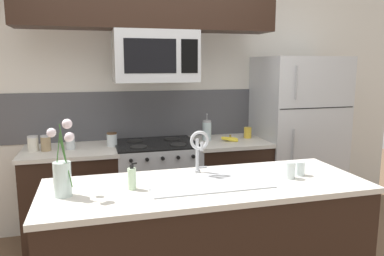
% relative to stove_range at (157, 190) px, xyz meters
% --- Properties ---
extents(rear_partition, '(5.20, 0.10, 2.60)m').
position_rel_stove_range_xyz_m(rear_partition, '(0.30, 0.38, 0.84)').
color(rear_partition, silver).
rests_on(rear_partition, ground).
extents(splash_band, '(3.06, 0.01, 0.48)m').
position_rel_stove_range_xyz_m(splash_band, '(-0.00, 0.32, 0.69)').
color(splash_band, '#4C4C51').
rests_on(splash_band, rear_partition).
extents(back_counter_left, '(0.83, 0.65, 0.91)m').
position_rel_stove_range_xyz_m(back_counter_left, '(-0.78, 0.00, -0.01)').
color(back_counter_left, black).
rests_on(back_counter_left, ground).
extents(back_counter_right, '(0.73, 0.65, 0.91)m').
position_rel_stove_range_xyz_m(back_counter_right, '(0.73, 0.00, -0.01)').
color(back_counter_right, black).
rests_on(back_counter_right, ground).
extents(stove_range, '(0.76, 0.64, 0.93)m').
position_rel_stove_range_xyz_m(stove_range, '(0.00, 0.00, 0.00)').
color(stove_range, '#B7BABF').
rests_on(stove_range, ground).
extents(microwave, '(0.74, 0.40, 0.45)m').
position_rel_stove_range_xyz_m(microwave, '(0.00, -0.02, 1.26)').
color(microwave, '#B7BABF').
extents(refrigerator, '(0.82, 0.74, 1.73)m').
position_rel_stove_range_xyz_m(refrigerator, '(1.49, 0.02, 0.40)').
color(refrigerator, '#B7BABF').
rests_on(refrigerator, ground).
extents(storage_jar_tall, '(0.09, 0.09, 0.13)m').
position_rel_stove_range_xyz_m(storage_jar_tall, '(-1.08, 0.00, 0.51)').
color(storage_jar_tall, silver).
rests_on(storage_jar_tall, back_counter_left).
extents(storage_jar_medium, '(0.08, 0.08, 0.14)m').
position_rel_stove_range_xyz_m(storage_jar_medium, '(-0.97, -0.02, 0.52)').
color(storage_jar_medium, '#997F5B').
rests_on(storage_jar_medium, back_counter_left).
extents(storage_jar_short, '(0.08, 0.08, 0.14)m').
position_rel_stove_range_xyz_m(storage_jar_short, '(-0.77, -0.00, 0.52)').
color(storage_jar_short, silver).
rests_on(storage_jar_short, back_counter_left).
extents(storage_jar_squat, '(0.09, 0.09, 0.12)m').
position_rel_stove_range_xyz_m(storage_jar_squat, '(-0.41, 0.03, 0.51)').
color(storage_jar_squat, silver).
rests_on(storage_jar_squat, back_counter_left).
extents(banana_bunch, '(0.19, 0.12, 0.08)m').
position_rel_stove_range_xyz_m(banana_bunch, '(0.72, -0.06, 0.47)').
color(banana_bunch, yellow).
rests_on(banana_bunch, back_counter_right).
extents(french_press, '(0.09, 0.09, 0.27)m').
position_rel_stove_range_xyz_m(french_press, '(0.52, 0.06, 0.55)').
color(french_press, silver).
rests_on(french_press, back_counter_right).
extents(coffee_tin, '(0.08, 0.08, 0.11)m').
position_rel_stove_range_xyz_m(coffee_tin, '(0.96, 0.05, 0.50)').
color(coffee_tin, gold).
rests_on(coffee_tin, back_counter_right).
extents(island_counter, '(2.04, 0.76, 0.91)m').
position_rel_stove_range_xyz_m(island_counter, '(0.11, -1.25, -0.01)').
color(island_counter, black).
rests_on(island_counter, ground).
extents(kitchen_sink, '(0.76, 0.40, 0.16)m').
position_rel_stove_range_xyz_m(kitchen_sink, '(0.11, -1.25, 0.38)').
color(kitchen_sink, '#ADAFB5').
rests_on(kitchen_sink, island_counter).
extents(sink_faucet, '(0.14, 0.14, 0.31)m').
position_rel_stove_range_xyz_m(sink_faucet, '(0.11, -1.05, 0.65)').
color(sink_faucet, '#B7BABF').
rests_on(sink_faucet, island_counter).
extents(dish_soap_bottle, '(0.06, 0.05, 0.16)m').
position_rel_stove_range_xyz_m(dish_soap_bottle, '(-0.36, -1.24, 0.52)').
color(dish_soap_bottle, beige).
rests_on(dish_soap_bottle, island_counter).
extents(drinking_glass, '(0.07, 0.07, 0.11)m').
position_rel_stove_range_xyz_m(drinking_glass, '(0.66, -1.30, 0.50)').
color(drinking_glass, silver).
rests_on(drinking_glass, island_counter).
extents(spare_glass, '(0.07, 0.07, 0.10)m').
position_rel_stove_range_xyz_m(spare_glass, '(0.76, -1.25, 0.50)').
color(spare_glass, silver).
rests_on(spare_glass, island_counter).
extents(flower_vase, '(0.15, 0.16, 0.45)m').
position_rel_stove_range_xyz_m(flower_vase, '(-0.75, -1.26, 0.59)').
color(flower_vase, silver).
rests_on(flower_vase, island_counter).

